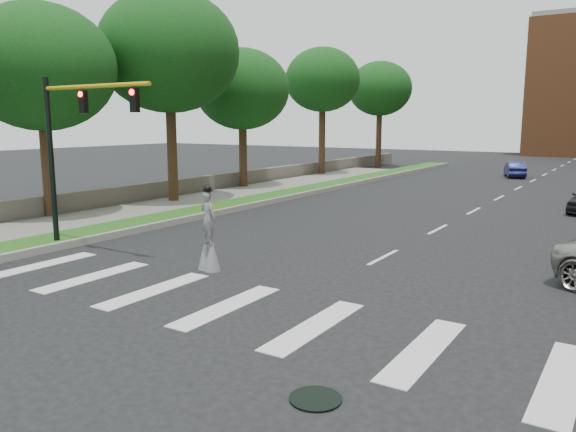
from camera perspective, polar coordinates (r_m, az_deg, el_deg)
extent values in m
plane|color=black|center=(13.02, -4.47, -11.34)|extent=(160.00, 160.00, 0.00)
cube|color=#1F5117|center=(35.46, 0.05, 2.28)|extent=(2.00, 60.00, 0.25)
cube|color=gray|center=(34.91, 1.51, 2.19)|extent=(0.20, 60.00, 0.28)
cube|color=slate|center=(29.76, -15.33, 0.46)|extent=(4.00, 60.00, 0.18)
cube|color=#58534C|center=(40.17, -5.06, 3.72)|extent=(0.50, 56.00, 1.10)
cylinder|color=black|center=(9.97, 2.80, -18.06)|extent=(0.90, 0.90, 0.04)
cylinder|color=black|center=(22.36, -22.90, 4.89)|extent=(0.20, 0.20, 6.20)
cylinder|color=gold|center=(20.25, -19.10, 12.36)|extent=(5.20, 0.14, 0.14)
cube|color=black|center=(20.70, -20.08, 10.84)|extent=(0.28, 0.18, 0.75)
cylinder|color=#FF0C0C|center=(20.65, -20.34, 11.53)|extent=(0.18, 0.06, 0.18)
cube|color=black|center=(18.79, -15.32, 11.26)|extent=(0.28, 0.18, 0.75)
cylinder|color=#FF0C0C|center=(18.73, -15.59, 12.03)|extent=(0.18, 0.06, 0.18)
cylinder|color=#362315|center=(17.78, -7.70, -4.24)|extent=(0.07, 0.07, 0.83)
cylinder|color=#362315|center=(18.03, -8.34, -4.07)|extent=(0.07, 0.07, 0.83)
cone|color=slate|center=(17.76, -7.71, -3.92)|extent=(0.52, 0.52, 1.04)
cone|color=slate|center=(18.00, -8.35, -3.74)|extent=(0.52, 0.52, 1.04)
imported|color=slate|center=(17.65, -8.12, -0.19)|extent=(0.68, 0.51, 1.68)
sphere|color=black|center=(17.52, -8.19, 2.71)|extent=(0.26, 0.26, 0.26)
cylinder|color=black|center=(17.53, -8.18, 2.55)|extent=(0.34, 0.34, 0.02)
cube|color=yellow|center=(17.66, -7.80, 1.35)|extent=(0.22, 0.05, 0.10)
imported|color=#161C4F|center=(50.91, 22.06, 4.41)|extent=(2.51, 4.18, 1.30)
cylinder|color=#362315|center=(29.04, -23.25, 4.98)|extent=(0.56, 0.56, 5.39)
ellipsoid|color=#103614|center=(29.08, -23.84, 13.66)|extent=(6.87, 6.87, 5.84)
cylinder|color=#362315|center=(32.53, -11.71, 6.91)|extent=(0.56, 0.56, 6.45)
ellipsoid|color=#103614|center=(32.72, -12.03, 16.01)|extent=(7.81, 7.81, 6.64)
cylinder|color=#362315|center=(39.07, -4.59, 6.57)|extent=(0.56, 0.56, 5.18)
ellipsoid|color=#103614|center=(39.08, -4.68, 12.72)|extent=(6.42, 6.42, 5.46)
cylinder|color=#362315|center=(48.50, 3.47, 7.95)|extent=(0.56, 0.56, 6.51)
ellipsoid|color=#103614|center=(48.60, 3.53, 13.66)|extent=(6.31, 6.31, 5.37)
cylinder|color=#362315|center=(58.01, 9.21, 8.00)|extent=(0.56, 0.56, 6.27)
ellipsoid|color=#103614|center=(58.08, 9.33, 12.65)|extent=(6.33, 6.33, 5.38)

